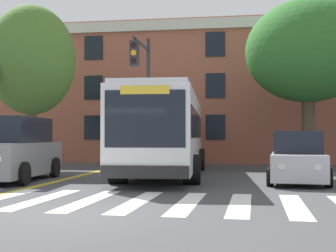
# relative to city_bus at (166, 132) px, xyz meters

# --- Properties ---
(ground_plane) EXTENTS (120.00, 120.00, 0.00)m
(ground_plane) POSITION_rel_city_bus_xyz_m (-0.52, -9.92, -1.76)
(ground_plane) COLOR #424244
(crosswalk) EXTENTS (16.32, 4.42, 0.01)m
(crosswalk) POSITION_rel_city_bus_xyz_m (-1.27, -7.82, -1.75)
(crosswalk) COLOR white
(crosswalk) RESTS_ON ground
(lane_line_yellow_inner) EXTENTS (0.12, 36.00, 0.01)m
(lane_line_yellow_inner) POSITION_rel_city_bus_xyz_m (-3.40, 6.18, -1.75)
(lane_line_yellow_inner) COLOR gold
(lane_line_yellow_inner) RESTS_ON ground
(lane_line_yellow_outer) EXTENTS (0.12, 36.00, 0.01)m
(lane_line_yellow_outer) POSITION_rel_city_bus_xyz_m (-3.24, 6.18, -1.75)
(lane_line_yellow_outer) COLOR gold
(lane_line_yellow_outer) RESTS_ON ground
(city_bus) EXTENTS (3.46, 12.13, 3.24)m
(city_bus) POSITION_rel_city_bus_xyz_m (0.00, 0.00, 0.00)
(city_bus) COLOR white
(city_bus) RESTS_ON ground
(car_grey_near_lane) EXTENTS (2.46, 5.13, 2.23)m
(car_grey_near_lane) POSITION_rel_city_bus_xyz_m (-4.88, -3.40, -0.70)
(car_grey_near_lane) COLOR slate
(car_grey_near_lane) RESTS_ON ground
(car_silver_far_lane) EXTENTS (2.23, 4.14, 1.73)m
(car_silver_far_lane) POSITION_rel_city_bus_xyz_m (4.88, -2.67, -0.96)
(car_silver_far_lane) COLOR #B7BABF
(car_silver_far_lane) RESTS_ON ground
(car_black_behind_bus) EXTENTS (2.37, 4.65, 1.83)m
(car_black_behind_bus) POSITION_rel_city_bus_xyz_m (0.91, 10.43, -0.93)
(car_black_behind_bus) COLOR black
(car_black_behind_bus) RESTS_ON ground
(traffic_light_overhead) EXTENTS (0.34, 2.92, 5.94)m
(traffic_light_overhead) POSITION_rel_city_bus_xyz_m (-1.07, 0.50, 2.14)
(traffic_light_overhead) COLOR #28282D
(traffic_light_overhead) RESTS_ON ground
(street_tree_curbside_large) EXTENTS (6.63, 6.29, 7.88)m
(street_tree_curbside_large) POSITION_rel_city_bus_xyz_m (6.08, 3.36, 3.71)
(street_tree_curbside_large) COLOR #4C3D2D
(street_tree_curbside_large) RESTS_ON ground
(street_tree_curbside_small) EXTENTS (5.24, 5.06, 7.81)m
(street_tree_curbside_small) POSITION_rel_city_bus_xyz_m (-6.79, 2.06, 3.41)
(street_tree_curbside_small) COLOR brown
(street_tree_curbside_small) RESTS_ON ground
(building_facade) EXTENTS (35.71, 6.93, 8.37)m
(building_facade) POSITION_rel_city_bus_xyz_m (1.61, 11.02, 2.43)
(building_facade) COLOR #9E5642
(building_facade) RESTS_ON ground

